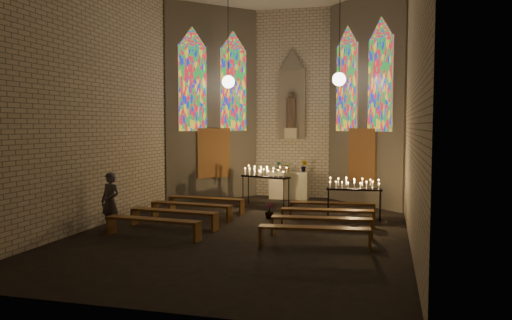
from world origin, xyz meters
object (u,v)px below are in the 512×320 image
at_px(aisle_flower_pot, 269,211).
at_px(votive_stand_right, 354,186).
at_px(altar, 289,185).
at_px(visitor, 110,202).
at_px(votive_stand_left, 265,174).

height_order(aisle_flower_pot, votive_stand_right, votive_stand_right).
height_order(altar, aisle_flower_pot, altar).
distance_m(aisle_flower_pot, visitor, 4.47).
height_order(aisle_flower_pot, votive_stand_left, votive_stand_left).
height_order(votive_stand_left, visitor, visitor).
bearing_deg(votive_stand_left, visitor, -102.37).
xyz_separation_m(altar, aisle_flower_pot, (0.19, -3.98, -0.27)).
xyz_separation_m(aisle_flower_pot, visitor, (-3.54, -2.68, 0.53)).
bearing_deg(aisle_flower_pot, visitor, -142.93).
bearing_deg(visitor, votive_stand_left, 70.65).
bearing_deg(visitor, votive_stand_right, 38.93).
distance_m(altar, visitor, 7.46).
bearing_deg(altar, aisle_flower_pot, -87.33).
bearing_deg(altar, votive_stand_right, -54.57).
bearing_deg(visitor, altar, 75.05).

